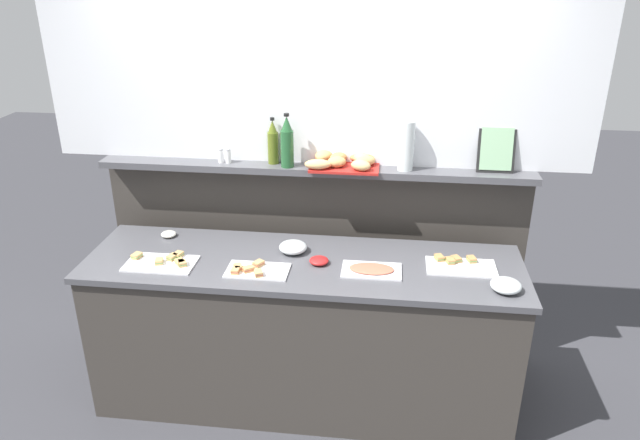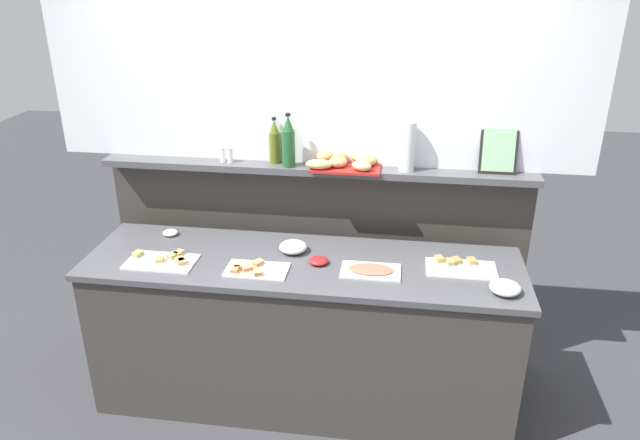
{
  "view_description": "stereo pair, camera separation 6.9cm",
  "coord_description": "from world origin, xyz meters",
  "px_view_note": "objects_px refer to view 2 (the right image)",
  "views": [
    {
      "loc": [
        0.44,
        -2.86,
        2.45
      ],
      "look_at": [
        0.08,
        0.1,
        1.13
      ],
      "focal_mm": 33.5,
      "sensor_mm": 36.0,
      "label": 1
    },
    {
      "loc": [
        0.51,
        -2.85,
        2.45
      ],
      "look_at": [
        0.08,
        0.1,
        1.13
      ],
      "focal_mm": 33.5,
      "sensor_mm": 36.0,
      "label": 2
    }
  ],
  "objects_px": {
    "glass_bowl_large": "(293,247)",
    "pepper_shaker": "(230,155)",
    "cold_cuts_platter": "(371,270)",
    "framed_picture": "(499,150)",
    "sandwich_platter_rear": "(459,267)",
    "wine_bottle_green": "(288,143)",
    "glass_bowl_medium": "(505,288)",
    "salt_shaker": "(223,155)",
    "condiment_bowl_red": "(170,233)",
    "bread_basket": "(345,161)",
    "olive_oil_bottle": "(275,143)",
    "condiment_bowl_teal": "(318,261)",
    "water_carafe": "(408,146)",
    "sandwich_platter_front": "(254,269)",
    "sandwich_platter_side": "(163,260)"
  },
  "relations": [
    {
      "from": "pepper_shaker",
      "to": "framed_picture",
      "type": "distance_m",
      "value": 1.55
    },
    {
      "from": "cold_cuts_platter",
      "to": "pepper_shaker",
      "type": "relative_size",
      "value": 3.62
    },
    {
      "from": "framed_picture",
      "to": "sandwich_platter_side",
      "type": "bearing_deg",
      "value": -161.4
    },
    {
      "from": "glass_bowl_medium",
      "to": "sandwich_platter_rear",
      "type": "bearing_deg",
      "value": 131.88
    },
    {
      "from": "glass_bowl_large",
      "to": "pepper_shaker",
      "type": "distance_m",
      "value": 0.69
    },
    {
      "from": "condiment_bowl_red",
      "to": "framed_picture",
      "type": "height_order",
      "value": "framed_picture"
    },
    {
      "from": "sandwich_platter_rear",
      "to": "cold_cuts_platter",
      "type": "bearing_deg",
      "value": -167.16
    },
    {
      "from": "condiment_bowl_teal",
      "to": "glass_bowl_large",
      "type": "bearing_deg",
      "value": 143.49
    },
    {
      "from": "wine_bottle_green",
      "to": "pepper_shaker",
      "type": "xyz_separation_m",
      "value": [
        -0.36,
        0.03,
        -0.1
      ]
    },
    {
      "from": "pepper_shaker",
      "to": "wine_bottle_green",
      "type": "bearing_deg",
      "value": -4.03
    },
    {
      "from": "cold_cuts_platter",
      "to": "framed_picture",
      "type": "distance_m",
      "value": 1.01
    },
    {
      "from": "sandwich_platter_side",
      "to": "cold_cuts_platter",
      "type": "bearing_deg",
      "value": 2.67
    },
    {
      "from": "sandwich_platter_rear",
      "to": "salt_shaker",
      "type": "relative_size",
      "value": 4.25
    },
    {
      "from": "wine_bottle_green",
      "to": "water_carafe",
      "type": "bearing_deg",
      "value": 2.14
    },
    {
      "from": "glass_bowl_medium",
      "to": "bread_basket",
      "type": "bearing_deg",
      "value": 143.92
    },
    {
      "from": "sandwich_platter_rear",
      "to": "wine_bottle_green",
      "type": "relative_size",
      "value": 1.17
    },
    {
      "from": "sandwich_platter_side",
      "to": "olive_oil_bottle",
      "type": "relative_size",
      "value": 1.36
    },
    {
      "from": "pepper_shaker",
      "to": "framed_picture",
      "type": "height_order",
      "value": "framed_picture"
    },
    {
      "from": "condiment_bowl_red",
      "to": "glass_bowl_large",
      "type": "bearing_deg",
      "value": -8.36
    },
    {
      "from": "wine_bottle_green",
      "to": "pepper_shaker",
      "type": "relative_size",
      "value": 3.63
    },
    {
      "from": "olive_oil_bottle",
      "to": "salt_shaker",
      "type": "height_order",
      "value": "olive_oil_bottle"
    },
    {
      "from": "cold_cuts_platter",
      "to": "framed_picture",
      "type": "bearing_deg",
      "value": 39.64
    },
    {
      "from": "cold_cuts_platter",
      "to": "glass_bowl_medium",
      "type": "relative_size",
      "value": 2.04
    },
    {
      "from": "sandwich_platter_rear",
      "to": "cold_cuts_platter",
      "type": "distance_m",
      "value": 0.48
    },
    {
      "from": "bread_basket",
      "to": "cold_cuts_platter",
      "type": "bearing_deg",
      "value": -68.94
    },
    {
      "from": "bread_basket",
      "to": "water_carafe",
      "type": "xyz_separation_m",
      "value": [
        0.35,
        0.0,
        0.11
      ]
    },
    {
      "from": "cold_cuts_platter",
      "to": "bread_basket",
      "type": "distance_m",
      "value": 0.69
    },
    {
      "from": "sandwich_platter_rear",
      "to": "pepper_shaker",
      "type": "distance_m",
      "value": 1.48
    },
    {
      "from": "pepper_shaker",
      "to": "glass_bowl_large",
      "type": "bearing_deg",
      "value": -37.8
    },
    {
      "from": "sandwich_platter_rear",
      "to": "cold_cuts_platter",
      "type": "relative_size",
      "value": 1.17
    },
    {
      "from": "pepper_shaker",
      "to": "salt_shaker",
      "type": "bearing_deg",
      "value": 180.0
    },
    {
      "from": "glass_bowl_large",
      "to": "bread_basket",
      "type": "xyz_separation_m",
      "value": [
        0.25,
        0.34,
        0.41
      ]
    },
    {
      "from": "wine_bottle_green",
      "to": "salt_shaker",
      "type": "distance_m",
      "value": 0.42
    },
    {
      "from": "condiment_bowl_red",
      "to": "wine_bottle_green",
      "type": "relative_size",
      "value": 0.28
    },
    {
      "from": "sandwich_platter_front",
      "to": "pepper_shaker",
      "type": "bearing_deg",
      "value": 114.82
    },
    {
      "from": "sandwich_platter_side",
      "to": "bread_basket",
      "type": "xyz_separation_m",
      "value": [
        0.93,
        0.56,
        0.43
      ]
    },
    {
      "from": "pepper_shaker",
      "to": "sandwich_platter_rear",
      "type": "bearing_deg",
      "value": -16.66
    },
    {
      "from": "sandwich_platter_side",
      "to": "olive_oil_bottle",
      "type": "distance_m",
      "value": 0.93
    },
    {
      "from": "sandwich_platter_front",
      "to": "cold_cuts_platter",
      "type": "xyz_separation_m",
      "value": [
        0.61,
        0.08,
        -0.0
      ]
    },
    {
      "from": "glass_bowl_large",
      "to": "wine_bottle_green",
      "type": "xyz_separation_m",
      "value": [
        -0.08,
        0.31,
        0.51
      ]
    },
    {
      "from": "olive_oil_bottle",
      "to": "framed_picture",
      "type": "relative_size",
      "value": 1.04
    },
    {
      "from": "glass_bowl_medium",
      "to": "bread_basket",
      "type": "xyz_separation_m",
      "value": [
        -0.87,
        0.63,
        0.41
      ]
    },
    {
      "from": "cold_cuts_platter",
      "to": "bread_basket",
      "type": "bearing_deg",
      "value": 111.06
    },
    {
      "from": "sandwich_platter_front",
      "to": "condiment_bowl_red",
      "type": "relative_size",
      "value": 3.68
    },
    {
      "from": "glass_bowl_medium",
      "to": "condiment_bowl_teal",
      "type": "bearing_deg",
      "value": 169.76
    },
    {
      "from": "glass_bowl_medium",
      "to": "salt_shaker",
      "type": "relative_size",
      "value": 1.78
    },
    {
      "from": "glass_bowl_large",
      "to": "olive_oil_bottle",
      "type": "xyz_separation_m",
      "value": [
        -0.17,
        0.37,
        0.49
      ]
    },
    {
      "from": "condiment_bowl_red",
      "to": "glass_bowl_medium",
      "type": "bearing_deg",
      "value": -12.14
    },
    {
      "from": "salt_shaker",
      "to": "bread_basket",
      "type": "height_order",
      "value": "salt_shaker"
    },
    {
      "from": "olive_oil_bottle",
      "to": "pepper_shaker",
      "type": "height_order",
      "value": "olive_oil_bottle"
    }
  ]
}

